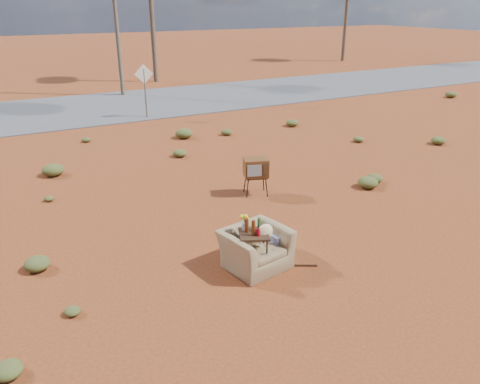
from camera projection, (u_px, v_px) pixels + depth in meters
name	position (u px, v px, depth m)	size (l,w,h in m)	color
ground	(266.00, 251.00, 9.13)	(140.00, 140.00, 0.00)	brown
highway	(95.00, 108.00, 21.33)	(140.00, 7.00, 0.04)	#565659
armchair	(259.00, 242.00, 8.51)	(1.41, 1.06, 0.98)	olive
tv_unit	(256.00, 168.00, 11.55)	(0.71, 0.64, 0.95)	black
side_table	(252.00, 231.00, 8.23)	(0.68, 0.68, 1.04)	#331F12
rusty_bar	(276.00, 265.00, 8.61)	(0.04, 0.04, 1.53)	#4E2814
road_sign	(144.00, 82.00, 18.99)	(0.78, 0.06, 2.19)	brown
utility_pole_center	(115.00, 10.00, 22.69)	(1.40, 0.20, 8.00)	brown
scrub_patch	(152.00, 181.00, 12.30)	(17.49, 8.07, 0.33)	#505726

